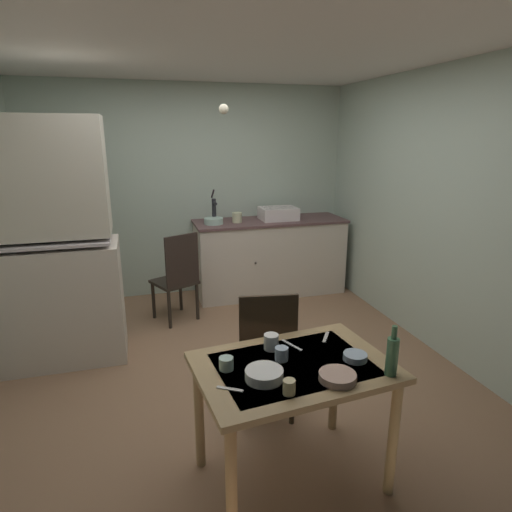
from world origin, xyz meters
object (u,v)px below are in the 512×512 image
hutch_cabinet (55,253)px  hand_pump (214,208)px  sink_basin (278,213)px  chair_by_counter (178,277)px  mixing_bowl_counter (214,221)px  mug_tall (271,342)px  dining_table (293,382)px  serving_bowl_wide (355,357)px  glass_bottle (392,355)px  chair_far_side (266,354)px

hutch_cabinet → hand_pump: (1.58, 1.13, 0.12)m
sink_basin → chair_by_counter: (-1.31, -0.58, -0.51)m
mixing_bowl_counter → mug_tall: bearing=-93.6°
mixing_bowl_counter → dining_table: (-0.11, -2.93, -0.33)m
hand_pump → serving_bowl_wide: hand_pump is taller
mixing_bowl_counter → serving_bowl_wide: 2.99m
hutch_cabinet → glass_bottle: (1.89, -2.12, -0.12)m
serving_bowl_wide → hand_pump: bearing=93.9°
serving_bowl_wide → hutch_cabinet: bearing=132.6°
mug_tall → chair_by_counter: bearing=98.3°
mixing_bowl_counter → chair_far_side: 2.39m
sink_basin → chair_by_counter: sink_basin is taller
sink_basin → chair_far_side: sink_basin is taller
hand_pump → glass_bottle: 3.28m
chair_far_side → chair_by_counter: 1.86m
dining_table → glass_bottle: glass_bottle is taller
hand_pump → chair_far_side: size_ratio=0.40×
glass_bottle → hutch_cabinet: bearing=131.6°
sink_basin → glass_bottle: 3.25m
mixing_bowl_counter → dining_table: mixing_bowl_counter is taller
chair_by_counter → chair_far_side: bearing=-77.3°
dining_table → hand_pump: bearing=87.5°
serving_bowl_wide → mixing_bowl_counter: bearing=94.5°
hand_pump → dining_table: size_ratio=0.35×
sink_basin → chair_by_counter: bearing=-156.1°
sink_basin → dining_table: size_ratio=0.40×
hutch_cabinet → mug_tall: hutch_cabinet is taller
sink_basin → dining_table: (-0.92, -2.98, -0.37)m
serving_bowl_wide → mug_tall: mug_tall is taller
mixing_bowl_counter → hand_pump: bearing=74.4°
dining_table → glass_bottle: bearing=-27.7°
sink_basin → mug_tall: sink_basin is taller
chair_far_side → mug_tall: chair_far_side is taller
hutch_cabinet → chair_by_counter: 1.27m
sink_basin → chair_by_counter: size_ratio=0.45×
mixing_bowl_counter → serving_bowl_wide: mixing_bowl_counter is taller
sink_basin → glass_bottle: bearing=-98.4°
sink_basin → dining_table: bearing=-107.2°
chair_far_side → mixing_bowl_counter: bearing=87.9°
hand_pump → mug_tall: 2.85m
glass_bottle → mixing_bowl_counter: bearing=96.1°
hutch_cabinet → chair_far_side: size_ratio=2.17×
hand_pump → chair_by_counter: hand_pump is taller
mug_tall → glass_bottle: (0.51, -0.43, 0.07)m
dining_table → glass_bottle: 0.55m
hand_pump → glass_bottle: bearing=-84.5°
hand_pump → dining_table: 3.06m
hutch_cabinet → mixing_bowl_counter: (1.55, 1.04, -0.01)m
hutch_cabinet → chair_by_counter: bearing=25.7°
hutch_cabinet → sink_basin: (2.36, 1.09, 0.03)m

